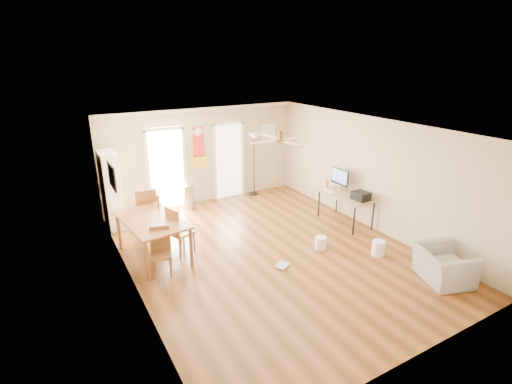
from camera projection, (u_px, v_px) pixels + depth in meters
floor at (270, 252)px, 8.03m from camera, size 7.00×7.00×0.00m
ceiling at (272, 128)px, 7.16m from camera, size 5.50×7.00×0.00m
wall_back at (203, 156)px, 10.46m from camera, size 5.50×0.04×2.60m
wall_front at (421, 277)px, 4.73m from camera, size 5.50×0.04×2.60m
wall_left at (129, 222)px, 6.31m from camera, size 0.04×7.00×2.60m
wall_right at (372, 174)px, 8.88m from camera, size 0.04×7.00×2.60m
crown_molding at (272, 131)px, 7.17m from camera, size 5.50×7.00×0.08m
kitchen_doorway at (167, 170)px, 10.04m from camera, size 0.90×0.10×2.10m
bathroom_doorway at (228, 161)px, 10.88m from camera, size 0.80×0.10×2.10m
wall_decal at (199, 148)px, 10.30m from camera, size 0.46×0.03×1.10m
ac_grille at (268, 134)px, 11.25m from camera, size 0.50×0.04×0.60m
framed_poster at (112, 177)px, 7.33m from camera, size 0.04×0.66×0.48m
ceiling_fan at (281, 140)px, 6.97m from camera, size 1.24×1.24×0.20m
bookshelf at (111, 190)px, 8.96m from camera, size 0.50×0.87×1.83m
dining_table at (153, 238)px, 7.70m from camera, size 1.20×1.78×0.84m
dining_chair_right_a at (170, 216)px, 8.41m from camera, size 0.59×0.59×1.13m
dining_chair_right_b at (181, 230)px, 7.85m from camera, size 0.53×0.53×1.03m
dining_chair_near at (161, 252)px, 7.08m from camera, size 0.47×0.47×0.90m
dining_chair_far at (145, 211)px, 8.70m from camera, size 0.46×0.46×1.11m
trash_can at (188, 197)px, 10.22m from camera, size 0.33×0.33×0.65m
torchiere_lamp at (254, 165)px, 11.06m from camera, size 0.43×0.43×1.82m
computer_desk at (345, 209)px, 9.32m from camera, size 0.67×1.34×0.72m
imac at (340, 180)px, 9.47m from camera, size 0.22×0.59×0.55m
keyboard at (328, 191)px, 9.49m from camera, size 0.23×0.45×0.02m
printer at (361, 196)px, 8.88m from camera, size 0.33×0.38×0.19m
orange_bottle at (327, 184)px, 9.65m from camera, size 0.08×0.08×0.22m
wastebasket_a at (321, 243)px, 8.12m from camera, size 0.28×0.28×0.27m
wastebasket_b at (378, 248)px, 7.88m from camera, size 0.27×0.27×0.30m
floor_cloth at (282, 266)px, 7.47m from camera, size 0.35×0.33×0.04m
armchair at (443, 265)px, 6.93m from camera, size 1.11×1.18×0.62m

